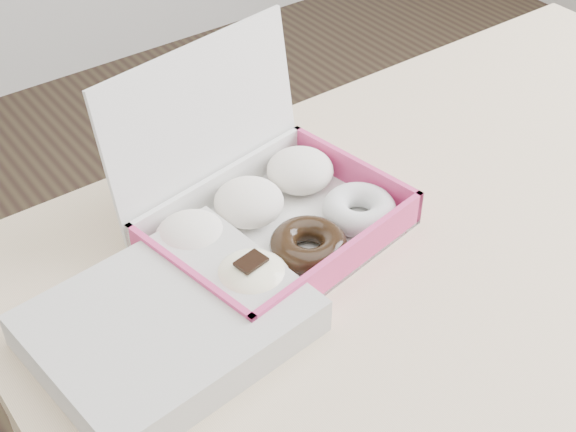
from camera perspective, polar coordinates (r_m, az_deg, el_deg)
table at (r=1.10m, az=13.93°, el=-4.33°), size 1.20×0.80×0.75m
donut_box at (r=0.99m, az=-1.59°, el=0.23°), size 0.34×0.30×0.22m
newspapers at (r=0.88m, az=-8.49°, el=-7.55°), size 0.30×0.25×0.04m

